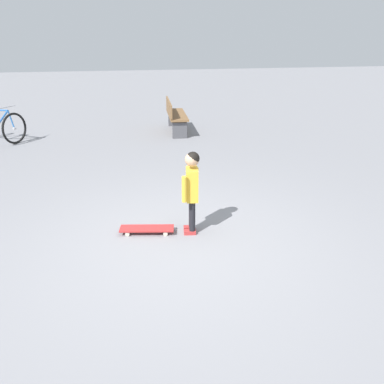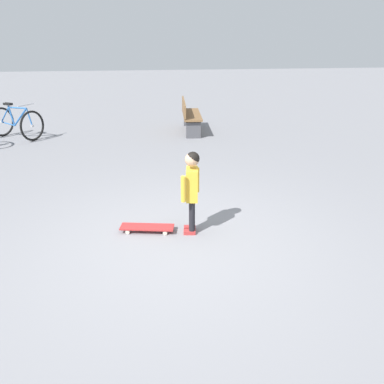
{
  "view_description": "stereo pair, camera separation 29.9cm",
  "coord_description": "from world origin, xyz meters",
  "px_view_note": "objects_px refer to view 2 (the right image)",
  "views": [
    {
      "loc": [
        0.66,
        3.94,
        2.33
      ],
      "look_at": [
        -0.22,
        -0.33,
        0.55
      ],
      "focal_mm": 35.93,
      "sensor_mm": 36.0,
      "label": 1
    },
    {
      "loc": [
        0.36,
        3.99,
        2.33
      ],
      "look_at": [
        -0.22,
        -0.33,
        0.55
      ],
      "focal_mm": 35.93,
      "sensor_mm": 36.0,
      "label": 2
    }
  ],
  "objects_px": {
    "skateboard": "(147,227)",
    "street_bench": "(190,115)",
    "bicycle_near": "(16,123)",
    "child_person": "(192,184)"
  },
  "relations": [
    {
      "from": "skateboard",
      "to": "street_bench",
      "type": "bearing_deg",
      "value": -102.96
    },
    {
      "from": "skateboard",
      "to": "street_bench",
      "type": "height_order",
      "value": "street_bench"
    },
    {
      "from": "child_person",
      "to": "skateboard",
      "type": "relative_size",
      "value": 1.51
    },
    {
      "from": "bicycle_near",
      "to": "street_bench",
      "type": "distance_m",
      "value": 4.22
    },
    {
      "from": "skateboard",
      "to": "street_bench",
      "type": "relative_size",
      "value": 0.43
    },
    {
      "from": "bicycle_near",
      "to": "skateboard",
      "type": "bearing_deg",
      "value": 119.56
    },
    {
      "from": "child_person",
      "to": "street_bench",
      "type": "relative_size",
      "value": 0.65
    },
    {
      "from": "bicycle_near",
      "to": "street_bench",
      "type": "relative_size",
      "value": 0.79
    },
    {
      "from": "skateboard",
      "to": "street_bench",
      "type": "distance_m",
      "value": 5.55
    },
    {
      "from": "child_person",
      "to": "bicycle_near",
      "type": "xyz_separation_m",
      "value": [
        3.54,
        -5.33,
        -0.28
      ]
    }
  ]
}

